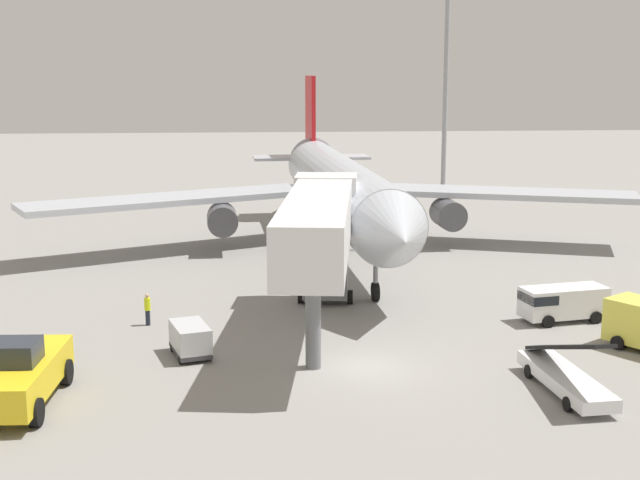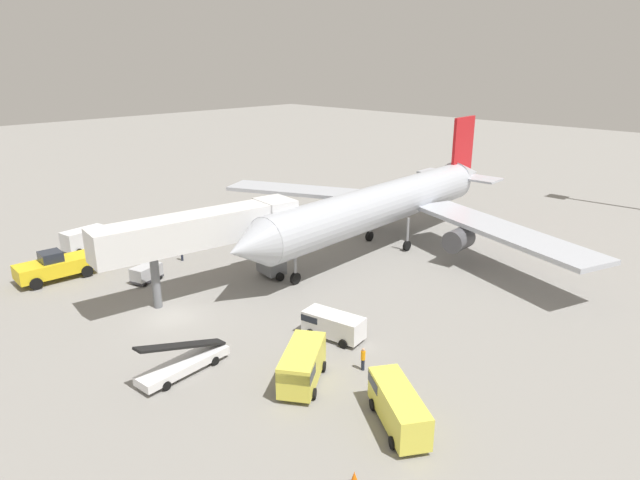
{
  "view_description": "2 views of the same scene",
  "coord_description": "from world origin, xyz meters",
  "px_view_note": "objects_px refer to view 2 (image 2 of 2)",
  "views": [
    {
      "loc": [
        -5.07,
        -37.65,
        13.3
      ],
      "look_at": [
        -0.6,
        16.85,
        2.59
      ],
      "focal_mm": 49.25,
      "sensor_mm": 36.0,
      "label": 1
    },
    {
      "loc": [
        36.54,
        -20.09,
        19.58
      ],
      "look_at": [
        2.12,
        14.62,
        3.44
      ],
      "focal_mm": 31.11,
      "sensor_mm": 36.0,
      "label": 2
    }
  ],
  "objects_px": {
    "ground_crew_worker_midground": "(363,358)",
    "service_van_mid_center": "(332,324)",
    "pushback_tug": "(56,266)",
    "airplane_at_gate": "(387,204)",
    "baggage_cart_far_left": "(147,273)",
    "service_van_rear_left": "(302,365)",
    "ground_crew_worker_foreground": "(182,252)",
    "service_van_mid_right": "(397,404)",
    "safety_cone_alpha": "(354,477)",
    "service_van_far_right": "(86,238)",
    "jet_bridge": "(213,231)",
    "belt_loader_truck": "(184,362)"
  },
  "relations": [
    {
      "from": "ground_crew_worker_midground",
      "to": "service_van_mid_center",
      "type": "bearing_deg",
      "value": 158.18
    },
    {
      "from": "pushback_tug",
      "to": "ground_crew_worker_midground",
      "type": "height_order",
      "value": "pushback_tug"
    },
    {
      "from": "airplane_at_gate",
      "to": "baggage_cart_far_left",
      "type": "xyz_separation_m",
      "value": [
        -9.34,
        -23.22,
        -3.97
      ]
    },
    {
      "from": "pushback_tug",
      "to": "service_van_rear_left",
      "type": "xyz_separation_m",
      "value": [
        28.77,
        4.02,
        0.06
      ]
    },
    {
      "from": "service_van_rear_left",
      "to": "ground_crew_worker_foreground",
      "type": "bearing_deg",
      "value": 164.63
    },
    {
      "from": "airplane_at_gate",
      "to": "service_van_mid_right",
      "type": "xyz_separation_m",
      "value": [
        19.63,
        -23.78,
        -3.56
      ]
    },
    {
      "from": "pushback_tug",
      "to": "service_van_mid_right",
      "type": "relative_size",
      "value": 1.24
    },
    {
      "from": "service_van_mid_right",
      "to": "pushback_tug",
      "type": "bearing_deg",
      "value": -171.96
    },
    {
      "from": "service_van_mid_right",
      "to": "service_van_mid_center",
      "type": "xyz_separation_m",
      "value": [
        -9.58,
        4.8,
        -0.19
      ]
    },
    {
      "from": "ground_crew_worker_foreground",
      "to": "safety_cone_alpha",
      "type": "relative_size",
      "value": 2.51
    },
    {
      "from": "service_van_mid_center",
      "to": "safety_cone_alpha",
      "type": "distance_m",
      "value": 14.76
    },
    {
      "from": "service_van_mid_right",
      "to": "airplane_at_gate",
      "type": "bearing_deg",
      "value": 129.54
    },
    {
      "from": "pushback_tug",
      "to": "service_van_mid_right",
      "type": "xyz_separation_m",
      "value": [
        35.45,
        5.0,
        -0.01
      ]
    },
    {
      "from": "airplane_at_gate",
      "to": "service_van_rear_left",
      "type": "bearing_deg",
      "value": -62.39
    },
    {
      "from": "service_van_far_right",
      "to": "baggage_cart_far_left",
      "type": "relative_size",
      "value": 1.56
    },
    {
      "from": "jet_bridge",
      "to": "belt_loader_truck",
      "type": "height_order",
      "value": "jet_bridge"
    },
    {
      "from": "service_van_mid_center",
      "to": "ground_crew_worker_midground",
      "type": "height_order",
      "value": "service_van_mid_center"
    },
    {
      "from": "jet_bridge",
      "to": "ground_crew_worker_foreground",
      "type": "bearing_deg",
      "value": 166.83
    },
    {
      "from": "baggage_cart_far_left",
      "to": "service_van_mid_right",
      "type": "bearing_deg",
      "value": -1.12
    },
    {
      "from": "service_van_far_right",
      "to": "safety_cone_alpha",
      "type": "bearing_deg",
      "value": -7.51
    },
    {
      "from": "pushback_tug",
      "to": "service_van_mid_center",
      "type": "bearing_deg",
      "value": 20.75
    },
    {
      "from": "service_van_mid_right",
      "to": "service_van_rear_left",
      "type": "bearing_deg",
      "value": -171.61
    },
    {
      "from": "safety_cone_alpha",
      "to": "jet_bridge",
      "type": "bearing_deg",
      "value": 159.69
    },
    {
      "from": "pushback_tug",
      "to": "baggage_cart_far_left",
      "type": "height_order",
      "value": "pushback_tug"
    },
    {
      "from": "airplane_at_gate",
      "to": "belt_loader_truck",
      "type": "relative_size",
      "value": 7.01
    },
    {
      "from": "airplane_at_gate",
      "to": "baggage_cart_far_left",
      "type": "bearing_deg",
      "value": -111.92
    },
    {
      "from": "service_van_mid_center",
      "to": "service_van_far_right",
      "type": "xyz_separation_m",
      "value": [
        -32.27,
        -4.21,
        0.19
      ]
    },
    {
      "from": "jet_bridge",
      "to": "service_van_rear_left",
      "type": "height_order",
      "value": "jet_bridge"
    },
    {
      "from": "service_van_mid_right",
      "to": "ground_crew_worker_midground",
      "type": "bearing_deg",
      "value": 149.4
    },
    {
      "from": "jet_bridge",
      "to": "ground_crew_worker_foreground",
      "type": "xyz_separation_m",
      "value": [
        -8.93,
        2.09,
        -4.62
      ]
    },
    {
      "from": "jet_bridge",
      "to": "safety_cone_alpha",
      "type": "height_order",
      "value": "jet_bridge"
    },
    {
      "from": "service_van_rear_left",
      "to": "ground_crew_worker_foreground",
      "type": "height_order",
      "value": "service_van_rear_left"
    },
    {
      "from": "jet_bridge",
      "to": "baggage_cart_far_left",
      "type": "distance_m",
      "value": 8.52
    },
    {
      "from": "service_van_rear_left",
      "to": "jet_bridge",
      "type": "bearing_deg",
      "value": 163.41
    },
    {
      "from": "airplane_at_gate",
      "to": "belt_loader_truck",
      "type": "bearing_deg",
      "value": -77.39
    },
    {
      "from": "service_van_mid_right",
      "to": "service_van_rear_left",
      "type": "height_order",
      "value": "service_van_rear_left"
    },
    {
      "from": "jet_bridge",
      "to": "service_van_rear_left",
      "type": "relative_size",
      "value": 3.36
    },
    {
      "from": "belt_loader_truck",
      "to": "baggage_cart_far_left",
      "type": "bearing_deg",
      "value": 159.1
    },
    {
      "from": "airplane_at_gate",
      "to": "jet_bridge",
      "type": "bearing_deg",
      "value": -98.45
    },
    {
      "from": "service_van_far_right",
      "to": "ground_crew_worker_midground",
      "type": "relative_size",
      "value": 2.95
    },
    {
      "from": "jet_bridge",
      "to": "pushback_tug",
      "type": "bearing_deg",
      "value": -145.68
    },
    {
      "from": "ground_crew_worker_foreground",
      "to": "safety_cone_alpha",
      "type": "distance_m",
      "value": 34.66
    },
    {
      "from": "ground_crew_worker_midground",
      "to": "safety_cone_alpha",
      "type": "xyz_separation_m",
      "value": [
        6.37,
        -8.08,
        -0.52
      ]
    },
    {
      "from": "airplane_at_gate",
      "to": "ground_crew_worker_midground",
      "type": "relative_size",
      "value": 28.51
    },
    {
      "from": "baggage_cart_far_left",
      "to": "service_van_mid_center",
      "type": "bearing_deg",
      "value": 12.31
    },
    {
      "from": "belt_loader_truck",
      "to": "service_van_far_right",
      "type": "distance_m",
      "value": 29.41
    },
    {
      "from": "pushback_tug",
      "to": "ground_crew_worker_foreground",
      "type": "distance_m",
      "value": 11.54
    },
    {
      "from": "jet_bridge",
      "to": "safety_cone_alpha",
      "type": "xyz_separation_m",
      "value": [
        23.95,
        -8.86,
        -5.19
      ]
    },
    {
      "from": "jet_bridge",
      "to": "service_van_mid_right",
      "type": "height_order",
      "value": "jet_bridge"
    },
    {
      "from": "airplane_at_gate",
      "to": "pushback_tug",
      "type": "distance_m",
      "value": 33.04
    }
  ]
}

